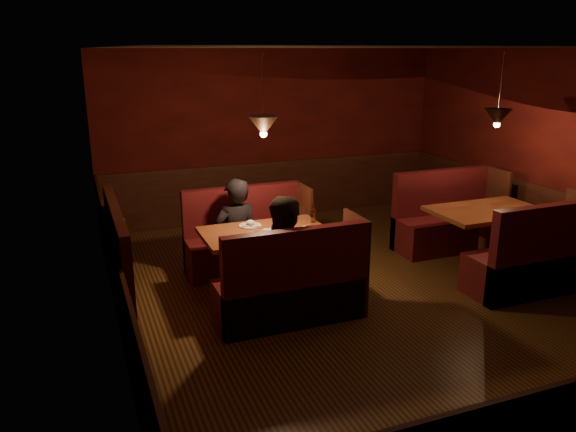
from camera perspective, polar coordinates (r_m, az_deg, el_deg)
name	(u,v)px	position (r m, az deg, el deg)	size (l,w,h in m)	color
room	(352,212)	(6.63, 6.53, 0.43)	(6.02, 7.02, 2.92)	#322111
main_table	(266,245)	(6.79, -2.24, -2.94)	(1.49, 0.91, 1.05)	brown
main_bench_far	(247,243)	(7.64, -4.19, -2.78)	(1.64, 0.59, 1.12)	#4A1016
main_bench_near	(293,292)	(6.15, 0.55, -7.69)	(1.64, 0.59, 1.12)	#4A1016
second_table	(486,225)	(8.00, 19.49, -0.83)	(1.48, 0.95, 0.83)	brown
second_bench_far	(446,224)	(8.75, 15.80, -0.74)	(1.64, 0.61, 1.17)	#4A1016
second_bench_near	(536,264)	(7.50, 23.85, -4.47)	(1.64, 0.61, 1.17)	#4A1016
diner_a	(236,216)	(7.21, -5.34, 0.02)	(0.61, 0.40, 1.68)	black
diner_b	(289,242)	(6.12, 0.05, -2.70)	(0.84, 0.65, 1.72)	black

